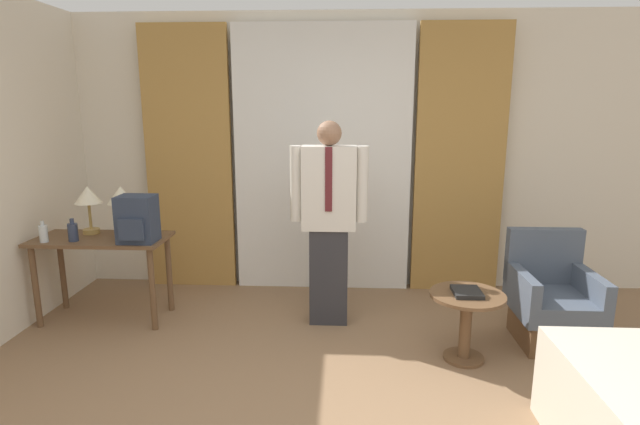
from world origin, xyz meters
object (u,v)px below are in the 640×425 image
table_lamp_left (88,198)px  person (329,216)px  side_table (466,315)px  table_lamp_right (121,199)px  armchair (551,303)px  bottle_by_lamp (43,233)px  backpack (137,219)px  desk (102,251)px  book (467,292)px  bottle_near_edge (73,232)px

table_lamp_left → person: bearing=-2.7°
table_lamp_left → side_table: 3.24m
table_lamp_right → side_table: bearing=-14.0°
armchair → side_table: (-0.73, -0.33, 0.03)m
bottle_by_lamp → armchair: 4.10m
person → backpack: bearing=-174.6°
desk → person: person is taller
desk → bottle_by_lamp: bottle_by_lamp is taller
table_lamp_left → book: 3.20m
side_table → book: book is taller
backpack → armchair: backpack is taller
table_lamp_left → backpack: 0.59m
person → book: size_ratio=7.45×
bottle_by_lamp → person: size_ratio=0.10×
table_lamp_left → bottle_by_lamp: 0.45m
desk → side_table: 3.01m
bottle_by_lamp → backpack: backpack is taller
bottle_near_edge → backpack: 0.55m
table_lamp_right → backpack: (0.23, -0.24, -0.12)m
desk → armchair: (3.68, -0.24, -0.30)m
table_lamp_left → backpack: table_lamp_left is taller
bottle_near_edge → table_lamp_right: bearing=39.1°
table_lamp_left → armchair: (3.82, -0.37, -0.73)m
armchair → bottle_near_edge: bearing=178.3°
armchair → book: armchair is taller
table_lamp_left → bottle_near_edge: size_ratio=2.20×
table_lamp_left → book: table_lamp_left is taller
desk → armchair: size_ratio=1.29×
bottle_by_lamp → desk: bearing=23.2°
book → armchair: bearing=24.5°
table_lamp_left → bottle_by_lamp: (-0.25, -0.29, -0.24)m
armchair → side_table: armchair is taller
bottle_by_lamp → armchair: bearing=-1.0°
bottle_near_edge → side_table: (3.11, -0.44, -0.46)m
desk → bottle_near_edge: 0.29m
backpack → book: bearing=-10.2°
desk → armchair: bearing=-3.8°
bottle_by_lamp → person: person is taller
armchair → backpack: bearing=177.9°
table_lamp_left → bottle_near_edge: table_lamp_left is taller
bottle_by_lamp → book: bearing=-7.0°
bottle_near_edge → person: bearing=4.2°
book → bottle_near_edge: bearing=171.7°
table_lamp_right → armchair: 3.62m
table_lamp_right → backpack: bearing=-46.5°
person → armchair: size_ratio=1.99×
backpack → armchair: bearing=-2.1°
table_lamp_right → armchair: size_ratio=0.49×
desk → bottle_by_lamp: bearing=-156.8°
person → bottle_near_edge: bearing=-175.8°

